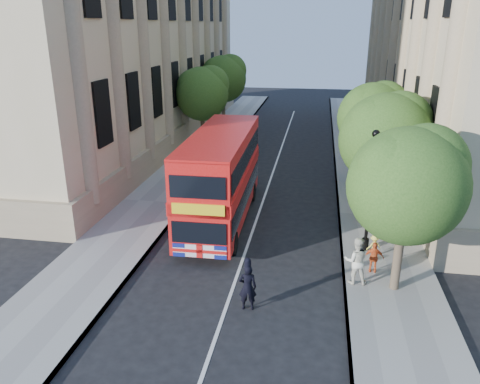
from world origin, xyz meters
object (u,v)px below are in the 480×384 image
at_px(lamp_post, 370,197).
at_px(woman_pedestrian, 356,261).
at_px(double_decker_bus, 221,175).
at_px(police_constable, 248,287).
at_px(box_van, 229,177).

bearing_deg(lamp_post, woman_pedestrian, -101.90).
xyz_separation_m(lamp_post, double_decker_bus, (-6.65, 2.15, -0.12)).
xyz_separation_m(police_constable, woman_pedestrian, (3.67, 2.15, 0.19)).
distance_m(police_constable, woman_pedestrian, 4.26).
bearing_deg(double_decker_bus, police_constable, -72.66).
relative_size(police_constable, woman_pedestrian, 0.92).
bearing_deg(double_decker_bus, woman_pedestrian, -40.64).
bearing_deg(police_constable, box_van, -83.12).
relative_size(lamp_post, box_van, 0.98).
relative_size(double_decker_bus, police_constable, 5.67).
bearing_deg(woman_pedestrian, police_constable, 27.61).
bearing_deg(police_constable, lamp_post, -137.96).
bearing_deg(double_decker_bus, lamp_post, -19.01).
height_order(lamp_post, double_decker_bus, lamp_post).
distance_m(lamp_post, double_decker_bus, 6.99).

